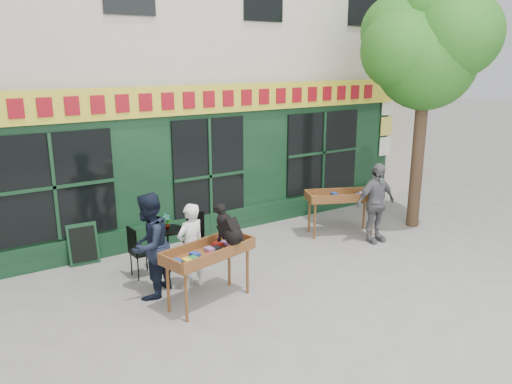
% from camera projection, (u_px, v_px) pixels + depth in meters
% --- Properties ---
extents(ground, '(80.00, 80.00, 0.00)m').
position_uv_depth(ground, '(270.00, 270.00, 9.30)').
color(ground, slate).
rests_on(ground, ground).
extents(building, '(14.00, 7.26, 10.00)m').
position_uv_depth(building, '(140.00, 12.00, 12.85)').
color(building, beige).
rests_on(building, ground).
extents(street_tree, '(3.05, 2.90, 5.60)m').
position_uv_depth(street_tree, '(426.00, 45.00, 10.81)').
color(street_tree, '#382619').
rests_on(street_tree, ground).
extents(book_cart_center, '(1.60, 0.96, 0.99)m').
position_uv_depth(book_cart_center, '(209.00, 255.00, 7.87)').
color(book_cart_center, brown).
rests_on(book_cart_center, ground).
extents(dog, '(0.47, 0.66, 0.60)m').
position_uv_depth(dog, '(229.00, 224.00, 7.89)').
color(dog, black).
rests_on(dog, book_cart_center).
extents(woman, '(0.62, 0.48, 1.50)m').
position_uv_depth(woman, '(191.00, 246.00, 8.41)').
color(woman, white).
rests_on(woman, ground).
extents(book_cart_right, '(1.62, 1.16, 0.99)m').
position_uv_depth(book_cart_right, '(341.00, 199.00, 11.02)').
color(book_cart_right, brown).
rests_on(book_cart_right, ground).
extents(man_right, '(1.03, 0.48, 1.72)m').
position_uv_depth(man_right, '(376.00, 203.00, 10.56)').
color(man_right, '#5C5C61').
rests_on(man_right, ground).
extents(bistro_table, '(0.60, 0.60, 0.76)m').
position_uv_depth(bistro_table, '(168.00, 240.00, 9.28)').
color(bistro_table, black).
rests_on(bistro_table, ground).
extents(bistro_chair_left, '(0.39, 0.38, 0.95)m').
position_uv_depth(bistro_chair_left, '(137.00, 248.00, 8.85)').
color(bistro_chair_left, black).
rests_on(bistro_chair_left, ground).
extents(bistro_chair_right, '(0.51, 0.51, 0.95)m').
position_uv_depth(bistro_chair_right, '(195.00, 232.00, 9.69)').
color(bistro_chair_right, black).
rests_on(bistro_chair_right, ground).
extents(potted_plant, '(0.19, 0.15, 0.30)m').
position_uv_depth(potted_plant, '(167.00, 221.00, 9.18)').
color(potted_plant, gray).
rests_on(potted_plant, bistro_table).
extents(man_left, '(1.08, 1.05, 1.76)m').
position_uv_depth(man_left, '(149.00, 246.00, 8.09)').
color(man_left, black).
rests_on(man_left, ground).
extents(chalkboard, '(0.57, 0.23, 0.79)m').
position_uv_depth(chalkboard, '(83.00, 244.00, 9.49)').
color(chalkboard, black).
rests_on(chalkboard, ground).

